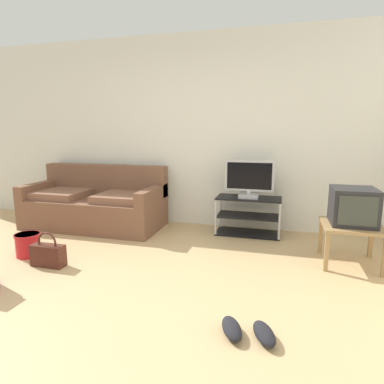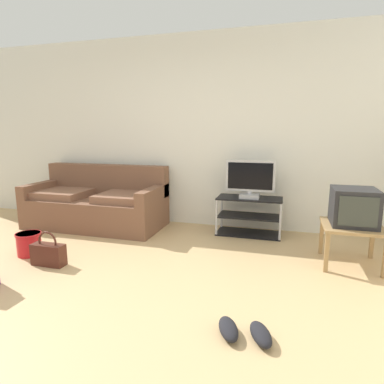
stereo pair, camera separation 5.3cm
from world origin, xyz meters
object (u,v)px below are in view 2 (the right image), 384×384
Objects in this scene: couch at (98,204)px; handbag at (48,254)px; sneakers_pair at (244,332)px; cleaning_bucket at (29,243)px; crt_tv at (354,207)px; flat_tv at (250,180)px; tv_stand at (249,216)px; side_table at (352,231)px.

couch is 1.47m from handbag.
couch reaches higher than sneakers_pair.
handbag is 0.44m from cleaning_bucket.
couch is 1.27m from cleaning_bucket.
crt_tv is 1.21× the size of handbag.
flat_tv is 2.34× the size of cleaning_bucket.
flat_tv is 1.33m from crt_tv.
tv_stand reaches higher than handbag.
tv_stand is (2.18, 0.18, -0.07)m from couch.
couch is at bearing -175.75° from flat_tv.
couch reaches higher than crt_tv.
handbag is at bearing -77.98° from couch.
flat_tv is at bearing 95.67° from sneakers_pair.
cleaning_bucket is 2.64m from sneakers_pair.
crt_tv is 1.62× the size of cleaning_bucket.
cleaning_bucket is (-3.40, -0.71, -0.48)m from crt_tv.
crt_tv is at bearing -32.81° from tv_stand.
tv_stand is 1.47× the size of side_table.
cleaning_bucket is (-3.40, -0.69, -0.23)m from side_table.
flat_tv reaches higher than couch.
tv_stand is 3.12× the size of cleaning_bucket.
handbag is (0.30, -1.43, -0.20)m from couch.
sneakers_pair is at bearing -40.98° from couch.
sneakers_pair is (2.40, -2.08, -0.27)m from couch.
tv_stand is 0.50m from flat_tv.
side_table reaches higher than cleaning_bucket.
side_table is (1.12, -0.74, 0.12)m from tv_stand.
side_table is 2.12× the size of cleaning_bucket.
tv_stand is 1.38m from crt_tv.
crt_tv is 1.88m from sneakers_pair.
couch reaches higher than tv_stand.
flat_tv is at bearing 31.76° from cleaning_bucket.
sneakers_pair is (-0.90, -1.53, -0.32)m from side_table.
sneakers_pair is (2.50, -0.84, -0.09)m from cleaning_bucket.
side_table is 0.25m from crt_tv.
tv_stand is 1.92× the size of crt_tv.
tv_stand reaches higher than side_table.
tv_stand is at bearing 90.00° from flat_tv.
handbag is at bearing -23.90° from cleaning_bucket.
flat_tv is (-0.00, -0.02, 0.50)m from tv_stand.
flat_tv is at bearing 4.25° from couch.
couch is at bearing 102.02° from handbag.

